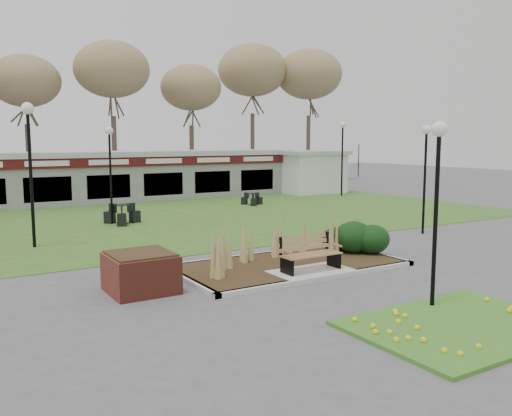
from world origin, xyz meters
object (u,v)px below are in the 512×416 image
brick_planter (141,272)px  service_hut (311,171)px  lamp_post_mid_right (426,155)px  lamp_post_far_right (342,142)px  patio_umbrella (358,173)px  lamp_post_near_left (438,173)px  park_bench (309,253)px  food_pavilion (101,176)px  bistro_set_c (252,201)px  lamp_post_mid_left (110,154)px  lamp_post_far_left (29,143)px  bistro_set_b (122,217)px

brick_planter → service_hut: 24.71m
lamp_post_mid_right → lamp_post_far_right: bearing=62.4°
brick_planter → patio_umbrella: size_ratio=0.64×
lamp_post_near_left → lamp_post_mid_right: bearing=42.7°
park_bench → lamp_post_near_left: size_ratio=0.43×
park_bench → patio_umbrella: patio_umbrella is taller
lamp_post_far_right → lamp_post_near_left: bearing=-125.6°
brick_planter → food_pavilion: 19.49m
brick_planter → patio_umbrella: 25.37m
lamp_post_far_right → patio_umbrella: lamp_post_far_right is taller
park_bench → service_hut: (13.50, 17.75, 0.86)m
lamp_post_far_right → bistro_set_c: lamp_post_far_right is taller
food_pavilion → lamp_post_mid_left: bearing=-103.0°
brick_planter → lamp_post_far_left: size_ratio=0.31×
park_bench → lamp_post_near_left: (0.46, -3.75, 2.31)m
food_pavilion → service_hut: bearing=-8.3°
food_pavilion → lamp_post_near_left: lamp_post_near_left is taller
bistro_set_c → lamp_post_mid_right: bearing=-85.3°
lamp_post_far_left → patio_umbrella: bearing=20.6°
lamp_post_mid_left → food_pavilion: bearing=77.0°
park_bench → patio_umbrella: (16.00, 15.81, 0.80)m
bistro_set_b → service_hut: bearing=23.9°
bistro_set_b → lamp_post_far_right: bearing=14.7°
service_hut → lamp_post_mid_left: bearing=-157.3°
lamp_post_mid_left → patio_umbrella: bearing=14.1°
park_bench → lamp_post_mid_left: lamp_post_mid_left is taller
brick_planter → patio_umbrella: (20.40, 15.06, 0.91)m
service_hut → lamp_post_far_right: 3.32m
lamp_post_near_left → lamp_post_mid_right: lamp_post_mid_right is taller
lamp_post_near_left → food_pavilion: bearing=91.1°
lamp_post_near_left → lamp_post_far_left: size_ratio=0.83×
park_bench → lamp_post_mid_left: size_ratio=0.41×
food_pavilion → bistro_set_b: (-1.57, -8.66, -1.18)m
food_pavilion → lamp_post_mid_right: lamp_post_mid_right is taller
park_bench → patio_umbrella: 22.51m
brick_planter → lamp_post_far_left: 7.66m
lamp_post_far_right → lamp_post_far_left: lamp_post_far_left is taller
bistro_set_b → park_bench: bearing=-81.9°
service_hut → food_pavilion: bearing=171.7°
brick_planter → service_hut: bearing=43.5°
lamp_post_mid_right → food_pavilion: bearing=114.0°
brick_planter → bistro_set_c: 17.17m
brick_planter → lamp_post_mid_right: size_ratio=0.36×
park_bench → lamp_post_mid_left: bearing=99.7°
lamp_post_far_right → bistro_set_b: size_ratio=3.07×
patio_umbrella → service_hut: bearing=142.2°
service_hut → lamp_post_far_left: size_ratio=0.92×
park_bench → brick_planter: (-4.40, 0.75, -0.11)m
lamp_post_mid_right → patio_umbrella: 15.63m
lamp_post_far_left → patio_umbrella: 23.21m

